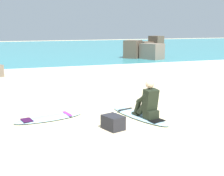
# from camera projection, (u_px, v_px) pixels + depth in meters

# --- Properties ---
(ground_plane) EXTENTS (80.00, 80.00, 0.00)m
(ground_plane) POSITION_uv_depth(u_px,v_px,m) (112.00, 116.00, 8.19)
(ground_plane) COLOR beige
(sea) EXTENTS (80.00, 28.00, 0.10)m
(sea) POSITION_uv_depth(u_px,v_px,m) (32.00, 50.00, 29.06)
(sea) COLOR teal
(sea) RESTS_ON ground
(breaking_foam) EXTENTS (80.00, 0.90, 0.11)m
(breaking_foam) POSITION_uv_depth(u_px,v_px,m) (56.00, 69.00, 16.37)
(breaking_foam) COLOR white
(breaking_foam) RESTS_ON ground
(surfboard_main) EXTENTS (1.06, 2.17, 0.08)m
(surfboard_main) POSITION_uv_depth(u_px,v_px,m) (139.00, 116.00, 8.11)
(surfboard_main) COLOR #9ED1E5
(surfboard_main) RESTS_ON ground
(surfer_seated) EXTENTS (0.49, 0.76, 0.95)m
(surfer_seated) POSITION_uv_depth(u_px,v_px,m) (148.00, 103.00, 7.77)
(surfer_seated) COLOR black
(surfer_seated) RESTS_ON surfboard_main
(surfboard_spare_near) EXTENTS (1.84, 0.90, 0.08)m
(surfboard_spare_near) POSITION_uv_depth(u_px,v_px,m) (49.00, 118.00, 7.91)
(surfboard_spare_near) COLOR #9ED1E5
(surfboard_spare_near) RESTS_ON ground
(rock_outcrop_distant) EXTENTS (3.39, 3.54, 1.53)m
(rock_outcrop_distant) POSITION_uv_depth(u_px,v_px,m) (146.00, 51.00, 21.93)
(rock_outcrop_distant) COLOR brown
(rock_outcrop_distant) RESTS_ON ground
(beach_bag) EXTENTS (0.49, 0.57, 0.32)m
(beach_bag) POSITION_uv_depth(u_px,v_px,m) (113.00, 122.00, 7.13)
(beach_bag) COLOR #232328
(beach_bag) RESTS_ON ground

